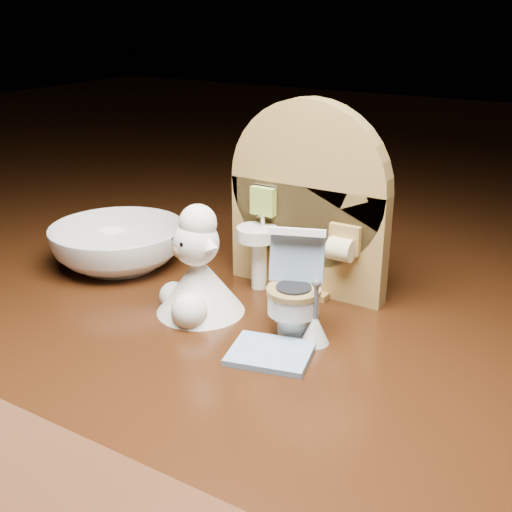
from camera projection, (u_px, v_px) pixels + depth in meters
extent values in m
cube|color=#3A1B09|center=(264.00, 379.00, 0.48)|extent=(2.50, 2.50, 0.10)
cube|color=#A88242|center=(307.00, 238.00, 0.50)|extent=(0.13, 0.02, 0.09)
cylinder|color=#A88242|center=(309.00, 185.00, 0.48)|extent=(0.13, 0.02, 0.13)
cube|color=#A88242|center=(306.00, 285.00, 0.52)|extent=(0.05, 0.04, 0.01)
cylinder|color=white|center=(259.00, 262.00, 0.51)|extent=(0.01, 0.01, 0.04)
cylinder|color=white|center=(257.00, 234.00, 0.50)|extent=(0.03, 0.03, 0.01)
cylinder|color=silver|center=(263.00, 218.00, 0.50)|extent=(0.00, 0.00, 0.01)
cube|color=#92B23F|center=(263.00, 201.00, 0.50)|extent=(0.02, 0.01, 0.02)
cube|color=#A88242|center=(345.00, 239.00, 0.47)|extent=(0.02, 0.01, 0.02)
cylinder|color=beige|center=(341.00, 249.00, 0.47)|extent=(0.02, 0.02, 0.02)
cylinder|color=white|center=(293.00, 321.00, 0.44)|extent=(0.02, 0.02, 0.02)
cylinder|color=white|center=(293.00, 303.00, 0.44)|extent=(0.04, 0.04, 0.01)
cylinder|color=olive|center=(294.00, 291.00, 0.43)|extent=(0.04, 0.04, 0.00)
cube|color=white|center=(298.00, 292.00, 0.46)|extent=(0.03, 0.02, 0.04)
cube|color=#86A9CB|center=(297.00, 255.00, 0.44)|extent=(0.04, 0.03, 0.04)
cube|color=white|center=(297.00, 232.00, 0.43)|extent=(0.04, 0.02, 0.01)
cylinder|color=#9EC249|center=(310.00, 256.00, 0.45)|extent=(0.01, 0.01, 0.01)
cube|color=#86A9CB|center=(270.00, 353.00, 0.42)|extent=(0.06, 0.05, 0.00)
cone|color=white|center=(315.00, 328.00, 0.43)|extent=(0.02, 0.02, 0.02)
cylinder|color=#59595B|center=(316.00, 302.00, 0.42)|extent=(0.00, 0.00, 0.03)
sphere|color=#59595B|center=(317.00, 283.00, 0.42)|extent=(0.01, 0.01, 0.01)
cone|color=white|center=(200.00, 284.00, 0.47)|extent=(0.07, 0.07, 0.04)
sphere|color=white|center=(190.00, 311.00, 0.45)|extent=(0.03, 0.03, 0.03)
sphere|color=white|center=(174.00, 296.00, 0.48)|extent=(0.02, 0.02, 0.02)
sphere|color=white|center=(196.00, 243.00, 0.46)|extent=(0.03, 0.03, 0.03)
sphere|color=tan|center=(181.00, 250.00, 0.45)|extent=(0.01, 0.01, 0.01)
sphere|color=white|center=(198.00, 223.00, 0.45)|extent=(0.03, 0.03, 0.03)
cone|color=white|center=(188.00, 230.00, 0.47)|extent=(0.02, 0.02, 0.02)
cone|color=white|center=(209.00, 242.00, 0.45)|extent=(0.02, 0.02, 0.02)
sphere|color=black|center=(175.00, 240.00, 0.45)|extent=(0.00, 0.00, 0.00)
sphere|color=black|center=(183.00, 244.00, 0.44)|extent=(0.00, 0.00, 0.00)
imported|color=white|center=(118.00, 246.00, 0.55)|extent=(0.14, 0.14, 0.04)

